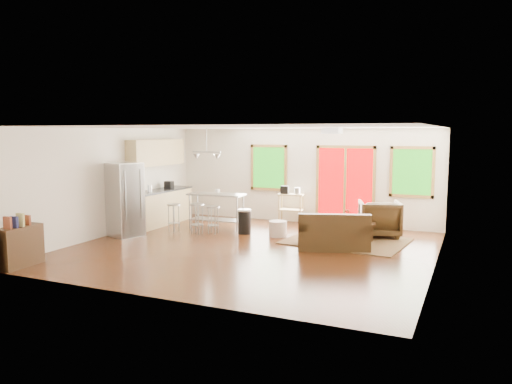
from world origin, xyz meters
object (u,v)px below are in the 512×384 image
at_px(coffee_table, 352,224).
at_px(refrigerator, 125,199).
at_px(rug, 346,241).
at_px(armchair, 380,217).
at_px(loveseat, 334,234).
at_px(kitchen_cart, 290,198).
at_px(island, 216,205).
at_px(ottoman, 331,228).

xyz_separation_m(coffee_table, refrigerator, (-5.13, -1.77, 0.52)).
relative_size(rug, armchair, 2.70).
bearing_deg(coffee_table, rug, -102.47).
bearing_deg(refrigerator, coffee_table, 36.86).
distance_m(coffee_table, armchair, 0.79).
relative_size(loveseat, armchair, 1.76).
relative_size(coffee_table, refrigerator, 0.66).
bearing_deg(armchair, coffee_table, 30.37).
bearing_deg(refrigerator, rug, 34.09).
bearing_deg(loveseat, armchair, 49.96).
distance_m(loveseat, kitchen_cart, 3.09).
bearing_deg(armchair, island, -7.51).
bearing_deg(refrigerator, island, 63.33).
relative_size(loveseat, refrigerator, 0.96).
xyz_separation_m(ottoman, refrigerator, (-4.54, -2.09, 0.71)).
height_order(rug, armchair, armchair).
distance_m(ottoman, refrigerator, 5.05).
height_order(coffee_table, refrigerator, refrigerator).
xyz_separation_m(loveseat, coffee_table, (0.15, 1.08, 0.05)).
height_order(loveseat, ottoman, loveseat).
bearing_deg(island, armchair, 10.02).
relative_size(coffee_table, island, 0.78).
relative_size(loveseat, island, 1.14).
xyz_separation_m(island, kitchen_cart, (1.49, 1.47, 0.08)).
height_order(loveseat, armchair, armchair).
bearing_deg(coffee_table, refrigerator, -160.91).
height_order(rug, refrigerator, refrigerator).
relative_size(rug, island, 1.75).
bearing_deg(loveseat, kitchen_cart, 109.80).
height_order(rug, coffee_table, coffee_table).
bearing_deg(coffee_table, loveseat, -97.96).
bearing_deg(ottoman, coffee_table, -27.88).
height_order(armchair, island, armchair).
distance_m(coffee_table, ottoman, 0.69).
distance_m(ottoman, kitchen_cart, 1.84).
bearing_deg(kitchen_cart, refrigerator, -134.91).
bearing_deg(island, rug, -2.67).
distance_m(armchair, island, 4.11).
xyz_separation_m(ottoman, island, (-2.93, -0.44, 0.46)).
distance_m(armchair, refrigerator, 6.14).
xyz_separation_m(coffee_table, kitchen_cart, (-2.02, 1.34, 0.34)).
distance_m(loveseat, refrigerator, 5.06).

